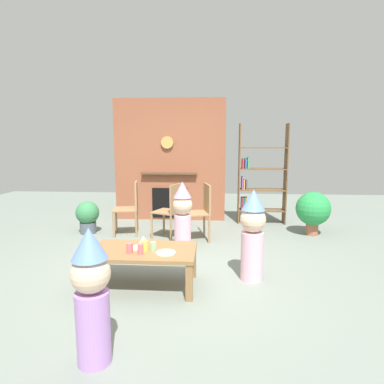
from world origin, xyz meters
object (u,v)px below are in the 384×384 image
at_px(child_in_pink, 253,233).
at_px(potted_plant_tall, 313,209).
at_px(paper_cup_near_right, 145,246).
at_px(child_with_cone_hat, 92,293).
at_px(child_by_the_chairs, 183,215).
at_px(dining_chair_middle, 172,208).
at_px(bookshelf, 258,178).
at_px(paper_plate_front, 137,248).
at_px(dining_chair_left, 131,205).
at_px(paper_cup_near_left, 130,248).
at_px(paper_plate_rear, 166,253).
at_px(potted_plant_short, 88,216).
at_px(birthday_cake_slice, 143,239).
at_px(paper_cup_center, 153,246).
at_px(paper_cup_far_left, 140,249).
at_px(coffee_table, 143,255).
at_px(dining_chair_right, 201,209).

xyz_separation_m(child_in_pink, potted_plant_tall, (1.23, 1.87, -0.11)).
height_order(paper_cup_near_right, child_with_cone_hat, child_with_cone_hat).
distance_m(child_by_the_chairs, dining_chair_middle, 0.64).
xyz_separation_m(bookshelf, paper_plate_front, (-1.68, -2.86, -0.45)).
bearing_deg(dining_chair_left, paper_cup_near_left, 93.34).
distance_m(paper_cup_near_left, paper_plate_rear, 0.37).
bearing_deg(potted_plant_tall, dining_chair_left, -176.56).
xyz_separation_m(paper_cup_near_right, potted_plant_short, (-1.43, 2.01, -0.16)).
relative_size(child_with_cone_hat, dining_chair_left, 1.09).
bearing_deg(bookshelf, child_with_cone_hat, -112.30).
bearing_deg(paper_plate_front, birthday_cake_slice, 82.06).
bearing_deg(potted_plant_short, potted_plant_tall, 2.41).
xyz_separation_m(paper_cup_center, paper_cup_far_left, (-0.11, -0.12, 0.01)).
bearing_deg(paper_plate_front, child_by_the_chairs, 70.26).
distance_m(bookshelf, coffee_table, 3.34).
height_order(paper_plate_rear, birthday_cake_slice, birthday_cake_slice).
relative_size(birthday_cake_slice, dining_chair_right, 0.11).
relative_size(paper_cup_far_left, potted_plant_short, 0.19).
relative_size(bookshelf, birthday_cake_slice, 19.00).
xyz_separation_m(bookshelf, child_with_cone_hat, (-1.68, -4.10, -0.35)).
height_order(child_in_pink, dining_chair_left, child_in_pink).
distance_m(paper_cup_far_left, dining_chair_right, 1.93).
relative_size(paper_plate_front, dining_chair_middle, 0.18).
bearing_deg(coffee_table, paper_cup_near_right, -62.70).
relative_size(coffee_table, child_with_cone_hat, 1.14).
height_order(paper_cup_near_right, paper_cup_far_left, same).
xyz_separation_m(potted_plant_tall, potted_plant_short, (-3.82, -0.16, -0.13)).
height_order(bookshelf, child_with_cone_hat, bookshelf).
relative_size(birthday_cake_slice, child_in_pink, 0.10).
height_order(child_in_pink, child_by_the_chairs, child_in_pink).
distance_m(coffee_table, paper_cup_near_left, 0.20).
bearing_deg(paper_plate_front, paper_cup_near_left, -102.47).
distance_m(child_by_the_chairs, dining_chair_left, 1.25).
bearing_deg(bookshelf, potted_plant_short, -162.75).
bearing_deg(paper_plate_rear, child_in_pink, 20.63).
bearing_deg(potted_plant_tall, bookshelf, 136.54).
xyz_separation_m(paper_plate_front, dining_chair_right, (0.63, 1.68, 0.09)).
distance_m(bookshelf, paper_plate_front, 3.34).
distance_m(paper_cup_near_left, potted_plant_tall, 3.37).
distance_m(paper_cup_near_left, potted_plant_short, 2.45).
bearing_deg(paper_cup_near_left, dining_chair_right, 69.96).
xyz_separation_m(bookshelf, dining_chair_right, (-1.04, -1.18, -0.36)).
bearing_deg(potted_plant_tall, potted_plant_short, -177.59).
bearing_deg(potted_plant_tall, paper_cup_near_left, -138.47).
height_order(paper_cup_near_right, child_by_the_chairs, child_by_the_chairs).
relative_size(paper_cup_center, paper_plate_rear, 0.45).
distance_m(paper_plate_front, dining_chair_right, 1.80).
height_order(birthday_cake_slice, child_with_cone_hat, child_with_cone_hat).
height_order(paper_cup_near_left, paper_cup_center, paper_cup_near_left).
xyz_separation_m(paper_cup_center, child_with_cone_hat, (-0.20, -1.19, 0.06)).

